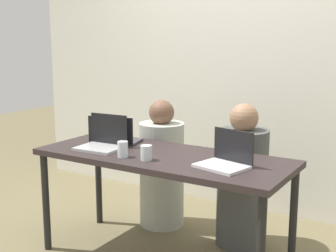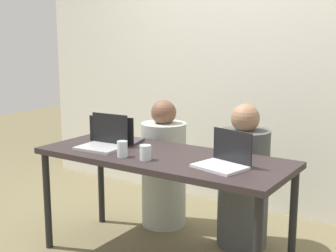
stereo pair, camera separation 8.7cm
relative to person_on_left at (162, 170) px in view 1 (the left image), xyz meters
name	(u,v)px [view 1 (the left image)]	position (x,y,z in m)	size (l,w,h in m)	color
back_wall	(243,57)	(0.35, 0.77, 0.88)	(4.50, 0.10, 2.68)	silver
desk	(163,165)	(0.35, -0.53, 0.22)	(1.70, 0.68, 0.75)	#2D2424
person_on_left	(162,170)	(0.00, 0.00, 0.00)	(0.37, 0.37, 1.03)	#B1B7A9
person_on_right	(242,183)	(0.69, 0.00, 0.01)	(0.45, 0.45, 1.05)	#4A4D4C
laptop_front_left	(103,141)	(-0.10, -0.60, 0.34)	(0.31, 0.28, 0.23)	#AEB2B2
laptop_front_right	(226,159)	(0.82, -0.58, 0.34)	(0.33, 0.28, 0.21)	silver
laptop_back_left	(115,137)	(-0.13, -0.43, 0.34)	(0.38, 0.29, 0.20)	#37333E
water_glass_center	(146,154)	(0.34, -0.71, 0.33)	(0.07, 0.07, 0.10)	silver
water_glass_left	(123,150)	(0.17, -0.72, 0.34)	(0.07, 0.07, 0.10)	silver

